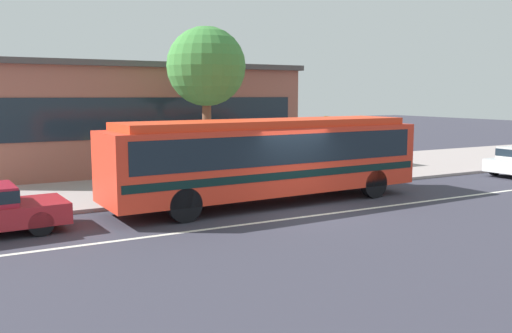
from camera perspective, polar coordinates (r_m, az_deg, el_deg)
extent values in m
plane|color=#353440|center=(17.17, 4.61, -4.61)|extent=(120.00, 120.00, 0.00)
cube|color=#A09290|center=(23.09, -4.79, -1.34)|extent=(60.00, 8.00, 0.12)
cube|color=silver|center=(16.52, 6.14, -5.10)|extent=(56.00, 0.16, 0.01)
cube|color=red|center=(18.03, 1.26, 0.78)|extent=(10.99, 2.91, 2.12)
cube|color=red|center=(17.93, 1.27, 4.52)|extent=(10.11, 2.58, 0.24)
cube|color=#19232D|center=(17.99, 1.27, 2.12)|extent=(10.34, 2.91, 0.93)
cube|color=black|center=(18.08, 1.26, -0.42)|extent=(10.78, 2.93, 0.24)
cube|color=#19232D|center=(21.37, 13.60, 2.76)|extent=(0.21, 2.17, 1.02)
cylinder|color=black|center=(21.20, 8.14, -0.97)|extent=(1.01, 0.32, 1.00)
cylinder|color=black|center=(19.58, 12.20, -1.77)|extent=(1.01, 0.32, 1.00)
cylinder|color=black|center=(17.60, -10.33, -2.75)|extent=(1.01, 0.32, 1.00)
cylinder|color=black|center=(15.61, -7.46, -4.00)|extent=(1.01, 0.32, 1.00)
cylinder|color=black|center=(16.63, -22.62, -4.44)|extent=(0.65, 0.26, 0.64)
cylinder|color=black|center=(15.08, -21.57, -5.57)|extent=(0.65, 0.26, 0.64)
cylinder|color=black|center=(26.74, 23.65, -0.17)|extent=(0.65, 0.25, 0.64)
cylinder|color=#18294B|center=(18.80, -11.16, -1.99)|extent=(0.14, 0.14, 0.84)
cylinder|color=#18294B|center=(18.86, -10.70, -1.95)|extent=(0.14, 0.14, 0.84)
cylinder|color=gold|center=(18.73, -10.98, 0.13)|extent=(0.35, 0.35, 0.55)
sphere|color=tan|center=(18.69, -11.01, 1.30)|extent=(0.22, 0.22, 0.22)
cylinder|color=#76614E|center=(19.46, -8.28, -1.54)|extent=(0.14, 0.14, 0.89)
cylinder|color=#76614E|center=(19.54, -7.88, -1.49)|extent=(0.14, 0.14, 0.89)
cylinder|color=#4F4252|center=(19.40, -8.12, 0.63)|extent=(0.40, 0.40, 0.58)
sphere|color=#E3847A|center=(19.36, -8.14, 1.80)|extent=(0.21, 0.21, 0.21)
cylinder|color=navy|center=(18.88, -8.26, -1.85)|extent=(0.14, 0.14, 0.87)
cylinder|color=navy|center=(18.97, -8.66, -1.81)|extent=(0.14, 0.14, 0.87)
cylinder|color=#3864C0|center=(18.82, -8.51, 0.38)|extent=(0.47, 0.47, 0.61)
sphere|color=tan|center=(18.77, -8.53, 1.64)|extent=(0.22, 0.22, 0.22)
cylinder|color=gray|center=(21.93, 7.47, 1.68)|extent=(0.08, 0.08, 2.56)
cube|color=yellow|center=(21.85, 7.52, 4.50)|extent=(0.08, 0.44, 0.56)
cylinder|color=brown|center=(21.79, -5.13, 2.92)|extent=(0.36, 0.36, 3.49)
sphere|color=#3F843B|center=(21.75, -5.22, 10.36)|extent=(3.09, 3.09, 3.09)
cube|color=#945749|center=(27.81, -13.63, 4.79)|extent=(15.16, 8.13, 4.77)
cube|color=#19232D|center=(23.88, -11.05, 5.02)|extent=(13.95, 0.04, 1.72)
cube|color=#464242|center=(27.81, -13.79, 9.95)|extent=(15.56, 8.53, 0.24)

